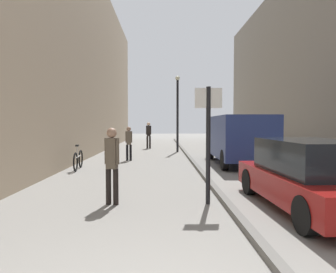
{
  "coord_description": "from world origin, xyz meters",
  "views": [
    {
      "loc": [
        0.17,
        -2.31,
        1.79
      ],
      "look_at": [
        0.5,
        14.13,
        1.09
      ],
      "focal_mm": 32.82,
      "sensor_mm": 36.0,
      "label": 1
    }
  ],
  "objects_px": {
    "pedestrian_main_foreground": "(149,133)",
    "bicycle_leaning": "(78,160)",
    "lamp_post": "(178,109)",
    "pedestrian_mid_block": "(129,141)",
    "parked_car": "(310,176)",
    "street_sign_post": "(208,135)",
    "delivery_van": "(238,138)",
    "pedestrian_far_crossing": "(112,160)"
  },
  "relations": [
    {
      "from": "street_sign_post",
      "to": "lamp_post",
      "type": "height_order",
      "value": "lamp_post"
    },
    {
      "from": "parked_car",
      "to": "lamp_post",
      "type": "relative_size",
      "value": 0.89
    },
    {
      "from": "pedestrian_main_foreground",
      "to": "parked_car",
      "type": "height_order",
      "value": "pedestrian_main_foreground"
    },
    {
      "from": "pedestrian_far_crossing",
      "to": "delivery_van",
      "type": "bearing_deg",
      "value": 68.78
    },
    {
      "from": "pedestrian_far_crossing",
      "to": "parked_car",
      "type": "bearing_deg",
      "value": 6.04
    },
    {
      "from": "lamp_post",
      "to": "pedestrian_mid_block",
      "type": "bearing_deg",
      "value": -119.84
    },
    {
      "from": "pedestrian_far_crossing",
      "to": "lamp_post",
      "type": "distance_m",
      "value": 12.82
    },
    {
      "from": "pedestrian_mid_block",
      "to": "parked_car",
      "type": "relative_size",
      "value": 0.38
    },
    {
      "from": "pedestrian_mid_block",
      "to": "parked_car",
      "type": "distance_m",
      "value": 9.71
    },
    {
      "from": "pedestrian_mid_block",
      "to": "bicycle_leaning",
      "type": "bearing_deg",
      "value": 56.1
    },
    {
      "from": "pedestrian_mid_block",
      "to": "bicycle_leaning",
      "type": "relative_size",
      "value": 0.93
    },
    {
      "from": "parked_car",
      "to": "lamp_post",
      "type": "distance_m",
      "value": 13.33
    },
    {
      "from": "lamp_post",
      "to": "pedestrian_main_foreground",
      "type": "bearing_deg",
      "value": 126.16
    },
    {
      "from": "pedestrian_mid_block",
      "to": "lamp_post",
      "type": "xyz_separation_m",
      "value": [
        2.58,
        4.49,
        1.78
      ]
    },
    {
      "from": "pedestrian_main_foreground",
      "to": "delivery_van",
      "type": "bearing_deg",
      "value": 107.23
    },
    {
      "from": "pedestrian_mid_block",
      "to": "bicycle_leaning",
      "type": "xyz_separation_m",
      "value": [
        -1.66,
        -2.84,
        -0.56
      ]
    },
    {
      "from": "pedestrian_main_foreground",
      "to": "parked_car",
      "type": "xyz_separation_m",
      "value": [
        4.02,
        -15.65,
        -0.37
      ]
    },
    {
      "from": "delivery_van",
      "to": "street_sign_post",
      "type": "distance_m",
      "value": 7.06
    },
    {
      "from": "pedestrian_far_crossing",
      "to": "bicycle_leaning",
      "type": "distance_m",
      "value": 5.66
    },
    {
      "from": "pedestrian_mid_block",
      "to": "street_sign_post",
      "type": "height_order",
      "value": "street_sign_post"
    },
    {
      "from": "pedestrian_far_crossing",
      "to": "parked_car",
      "type": "relative_size",
      "value": 0.4
    },
    {
      "from": "pedestrian_far_crossing",
      "to": "street_sign_post",
      "type": "relative_size",
      "value": 0.65
    },
    {
      "from": "street_sign_post",
      "to": "lamp_post",
      "type": "xyz_separation_m",
      "value": [
        -0.04,
        12.51,
        1.18
      ]
    },
    {
      "from": "street_sign_post",
      "to": "pedestrian_mid_block",
      "type": "bearing_deg",
      "value": -71.26
    },
    {
      "from": "pedestrian_mid_block",
      "to": "parked_car",
      "type": "xyz_separation_m",
      "value": [
        4.66,
        -8.51,
        -0.23
      ]
    },
    {
      "from": "pedestrian_far_crossing",
      "to": "street_sign_post",
      "type": "height_order",
      "value": "street_sign_post"
    },
    {
      "from": "delivery_van",
      "to": "street_sign_post",
      "type": "xyz_separation_m",
      "value": [
        -2.34,
        -6.65,
        0.39
      ]
    },
    {
      "from": "parked_car",
      "to": "pedestrian_far_crossing",
      "type": "bearing_deg",
      "value": 171.58
    },
    {
      "from": "pedestrian_main_foreground",
      "to": "pedestrian_mid_block",
      "type": "distance_m",
      "value": 7.16
    },
    {
      "from": "lamp_post",
      "to": "bicycle_leaning",
      "type": "bearing_deg",
      "value": -120.04
    },
    {
      "from": "street_sign_post",
      "to": "bicycle_leaning",
      "type": "height_order",
      "value": "street_sign_post"
    },
    {
      "from": "lamp_post",
      "to": "bicycle_leaning",
      "type": "height_order",
      "value": "lamp_post"
    },
    {
      "from": "pedestrian_main_foreground",
      "to": "street_sign_post",
      "type": "distance_m",
      "value": 15.29
    },
    {
      "from": "parked_car",
      "to": "pedestrian_mid_block",
      "type": "bearing_deg",
      "value": 116.82
    },
    {
      "from": "lamp_post",
      "to": "street_sign_post",
      "type": "bearing_deg",
      "value": -89.83
    },
    {
      "from": "pedestrian_main_foreground",
      "to": "lamp_post",
      "type": "xyz_separation_m",
      "value": [
        1.93,
        -2.64,
        1.64
      ]
    },
    {
      "from": "pedestrian_main_foreground",
      "to": "lamp_post",
      "type": "height_order",
      "value": "lamp_post"
    },
    {
      "from": "delivery_van",
      "to": "lamp_post",
      "type": "distance_m",
      "value": 6.52
    },
    {
      "from": "pedestrian_main_foreground",
      "to": "lamp_post",
      "type": "distance_m",
      "value": 3.66
    },
    {
      "from": "pedestrian_main_foreground",
      "to": "bicycle_leaning",
      "type": "bearing_deg",
      "value": 67.35
    },
    {
      "from": "parked_car",
      "to": "bicycle_leaning",
      "type": "xyz_separation_m",
      "value": [
        -6.33,
        5.67,
        -0.33
      ]
    },
    {
      "from": "pedestrian_mid_block",
      "to": "pedestrian_far_crossing",
      "type": "relative_size",
      "value": 0.97
    }
  ]
}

